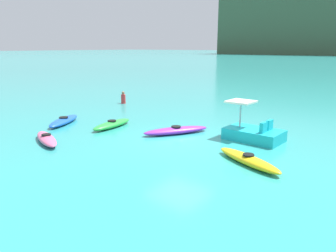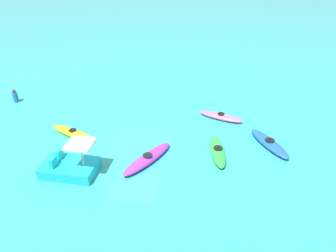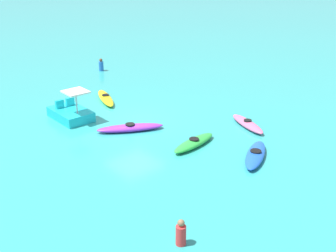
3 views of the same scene
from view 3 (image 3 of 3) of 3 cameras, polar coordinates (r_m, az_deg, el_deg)
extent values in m
plane|color=teal|center=(23.47, -4.33, 0.64)|extent=(600.00, 600.00, 0.00)
ellipsoid|color=pink|center=(22.94, 9.85, 0.26)|extent=(2.69, 1.47, 0.32)
cylinder|color=black|center=(22.88, 9.88, 0.69)|extent=(0.50, 0.50, 0.05)
ellipsoid|color=green|center=(20.59, 3.24, -2.10)|extent=(1.05, 2.74, 0.32)
cylinder|color=black|center=(20.51, 3.25, -1.63)|extent=(0.49, 0.49, 0.05)
ellipsoid|color=yellow|center=(26.50, -7.76, 3.46)|extent=(2.98, 1.71, 0.32)
cylinder|color=black|center=(26.44, -7.78, 3.84)|extent=(0.52, 0.52, 0.05)
ellipsoid|color=blue|center=(19.79, 10.82, -3.55)|extent=(2.05, 2.85, 0.32)
cylinder|color=black|center=(19.71, 10.86, -3.07)|extent=(0.64, 0.64, 0.05)
ellipsoid|color=purple|center=(22.22, -4.72, -0.23)|extent=(2.22, 3.15, 0.32)
cylinder|color=black|center=(22.15, -4.74, 0.22)|extent=(0.62, 0.62, 0.05)
cube|color=#19B7C6|center=(24.11, -11.98, 1.44)|extent=(2.44, 1.57, 0.50)
cube|color=#19B7C6|center=(24.54, -12.08, 2.98)|extent=(0.17, 0.44, 0.44)
cube|color=#19B7C6|center=(24.28, -13.32, 2.66)|extent=(0.17, 0.44, 0.44)
cylinder|color=#B2B2B7|center=(23.25, -11.30, 2.81)|extent=(0.08, 0.08, 1.10)
cube|color=silver|center=(23.07, -11.41, 4.19)|extent=(1.13, 1.13, 0.08)
cylinder|color=red|center=(14.32, 1.61, -13.42)|extent=(0.33, 0.33, 0.65)
sphere|color=#8C6647|center=(14.06, 1.63, -11.95)|extent=(0.22, 0.22, 0.22)
cylinder|color=blue|center=(32.56, -8.30, 7.35)|extent=(0.34, 0.34, 0.65)
sphere|color=brown|center=(32.45, -8.34, 8.11)|extent=(0.22, 0.22, 0.22)
camera|label=1|loc=(35.24, 1.54, 14.85)|focal=34.58mm
camera|label=2|loc=(13.89, -39.46, 18.06)|focal=32.01mm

